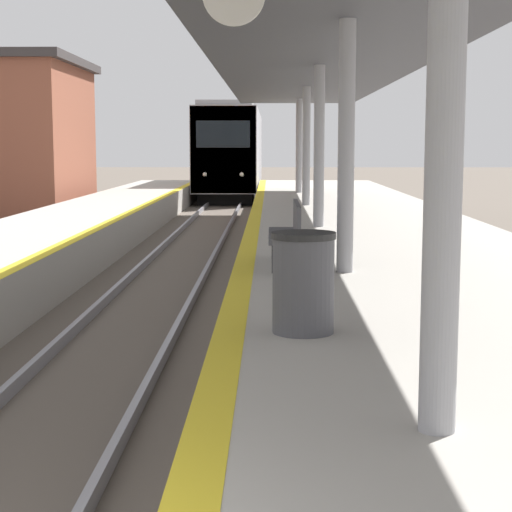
{
  "coord_description": "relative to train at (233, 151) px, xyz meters",
  "views": [
    {
      "loc": [
        2.04,
        -2.75,
        2.65
      ],
      "look_at": [
        1.75,
        13.72,
        0.5
      ],
      "focal_mm": 60.0,
      "sensor_mm": 36.0,
      "label": 1
    }
  ],
  "objects": [
    {
      "name": "bench",
      "position": [
        2.3,
        -33.29,
        -0.93
      ],
      "size": [
        0.44,
        1.83,
        0.92
      ],
      "color": "#4C4C51",
      "rests_on": "platform_right"
    },
    {
      "name": "station_canopy",
      "position": [
        3.07,
        -27.25,
        2.04
      ],
      "size": [
        4.52,
        33.24,
        3.62
      ],
      "color": "#99999E",
      "rests_on": "platform_right"
    },
    {
      "name": "train",
      "position": [
        0.0,
        0.0,
        0.0
      ],
      "size": [
        2.86,
        18.43,
        4.57
      ],
      "color": "black",
      "rests_on": "ground"
    },
    {
      "name": "trash_bin",
      "position": [
        2.34,
        -37.77,
        -0.95
      ],
      "size": [
        0.6,
        0.6,
        0.95
      ],
      "color": "#4C4C51",
      "rests_on": "platform_right"
    }
  ]
}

